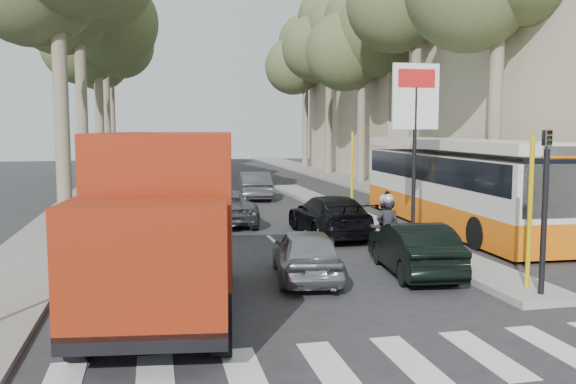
% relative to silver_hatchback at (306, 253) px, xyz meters
% --- Properties ---
extents(ground, '(120.00, 120.00, 0.00)m').
position_rel_silver_hatchback_xyz_m(ground, '(1.10, -1.43, -0.63)').
color(ground, '#28282B').
rests_on(ground, ground).
extents(sidewalk_right, '(3.20, 70.00, 0.12)m').
position_rel_silver_hatchback_xyz_m(sidewalk_right, '(9.70, 23.57, -0.57)').
color(sidewalk_right, gray).
rests_on(sidewalk_right, ground).
extents(median_left, '(2.40, 64.00, 0.12)m').
position_rel_silver_hatchback_xyz_m(median_left, '(-6.90, 26.57, -0.57)').
color(median_left, gray).
rests_on(median_left, ground).
extents(traffic_island, '(1.50, 26.00, 0.16)m').
position_rel_silver_hatchback_xyz_m(traffic_island, '(4.35, 9.57, -0.55)').
color(traffic_island, gray).
rests_on(traffic_island, ground).
extents(building_far, '(11.00, 20.00, 16.00)m').
position_rel_silver_hatchback_xyz_m(building_far, '(16.60, 32.57, 7.37)').
color(building_far, '#B7A88E').
rests_on(building_far, ground).
extents(billboard, '(1.50, 12.10, 5.60)m').
position_rel_silver_hatchback_xyz_m(billboard, '(4.35, 3.57, 3.08)').
color(billboard, yellow).
rests_on(billboard, ground).
extents(traffic_light_island, '(0.16, 0.41, 3.60)m').
position_rel_silver_hatchback_xyz_m(traffic_light_island, '(4.35, -2.93, 1.86)').
color(traffic_light_island, black).
rests_on(traffic_light_island, ground).
extents(tree_l_c, '(7.40, 7.20, 13.71)m').
position_rel_silver_hatchback_xyz_m(tree_l_c, '(-6.67, 26.68, 9.41)').
color(tree_l_c, '#6B604C').
rests_on(tree_l_c, ground).
extents(tree_l_d, '(7.40, 7.20, 15.66)m').
position_rel_silver_hatchback_xyz_m(tree_l_d, '(-6.77, 34.68, 11.13)').
color(tree_l_d, '#6B604C').
rests_on(tree_l_d, ground).
extents(tree_l_e, '(7.40, 7.20, 14.49)m').
position_rel_silver_hatchback_xyz_m(tree_l_e, '(-6.87, 42.68, 10.10)').
color(tree_l_e, '#6B604C').
rests_on(tree_l_e, ground).
extents(tree_r_c, '(7.40, 7.20, 13.32)m').
position_rel_silver_hatchback_xyz_m(tree_r_c, '(10.13, 24.68, 9.07)').
color(tree_r_c, '#6B604C').
rests_on(tree_r_c, ground).
extents(tree_r_d, '(7.40, 7.20, 14.88)m').
position_rel_silver_hatchback_xyz_m(tree_r_d, '(10.23, 32.68, 10.45)').
color(tree_r_d, '#6B604C').
rests_on(tree_r_d, ground).
extents(tree_r_e, '(7.40, 7.20, 14.10)m').
position_rel_silver_hatchback_xyz_m(tree_r_e, '(10.33, 40.68, 9.76)').
color(tree_r_e, '#6B604C').
rests_on(tree_r_e, ground).
extents(silver_hatchback, '(1.94, 3.84, 1.25)m').
position_rel_silver_hatchback_xyz_m(silver_hatchback, '(0.00, 0.00, 0.00)').
color(silver_hatchback, '#999BA1').
rests_on(silver_hatchback, ground).
extents(dark_hatchback, '(1.80, 4.08, 1.30)m').
position_rel_silver_hatchback_xyz_m(dark_hatchback, '(2.74, -0.08, 0.02)').
color(dark_hatchback, black).
rests_on(dark_hatchback, ground).
extents(queue_car_a, '(2.29, 4.74, 1.30)m').
position_rel_silver_hatchback_xyz_m(queue_car_a, '(-0.94, 8.97, 0.02)').
color(queue_car_a, '#53565B').
rests_on(queue_car_a, ground).
extents(queue_car_b, '(2.05, 4.81, 1.38)m').
position_rel_silver_hatchback_xyz_m(queue_car_b, '(2.22, 5.57, 0.06)').
color(queue_car_b, black).
rests_on(queue_car_b, ground).
extents(queue_car_c, '(2.27, 4.48, 1.46)m').
position_rel_silver_hatchback_xyz_m(queue_car_c, '(-1.31, 18.50, 0.10)').
color(queue_car_c, '#999CA1').
rests_on(queue_car_c, ground).
extents(queue_car_d, '(1.83, 4.37, 1.40)m').
position_rel_silver_hatchback_xyz_m(queue_car_d, '(1.54, 16.93, 0.07)').
color(queue_car_d, '#505158').
rests_on(queue_car_d, ground).
extents(queue_car_e, '(2.03, 4.30, 1.21)m').
position_rel_silver_hatchback_xyz_m(queue_car_e, '(-5.01, 13.28, -0.02)').
color(queue_car_e, black).
rests_on(queue_car_e, ground).
extents(red_truck, '(3.30, 6.89, 3.54)m').
position_rel_silver_hatchback_xyz_m(red_truck, '(-3.33, -1.99, 1.24)').
color(red_truck, black).
rests_on(red_truck, ground).
extents(city_bus, '(3.18, 12.45, 3.26)m').
position_rel_silver_hatchback_xyz_m(city_bus, '(7.30, 6.25, 1.09)').
color(city_bus, '#DF620C').
rests_on(city_bus, ground).
extents(motorcycle, '(0.86, 2.20, 1.88)m').
position_rel_silver_hatchback_xyz_m(motorcycle, '(2.63, 1.50, 0.23)').
color(motorcycle, black).
rests_on(motorcycle, ground).
extents(pedestrian_near, '(0.92, 0.99, 1.55)m').
position_rel_silver_hatchback_xyz_m(pedestrian_near, '(9.88, 9.24, 0.27)').
color(pedestrian_near, '#43344E').
rests_on(pedestrian_near, sidewalk_right).
extents(pedestrian_far, '(1.04, 1.03, 1.57)m').
position_rel_silver_hatchback_xyz_m(pedestrian_far, '(10.11, 10.04, 0.28)').
color(pedestrian_far, brown).
rests_on(pedestrian_far, sidewalk_right).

